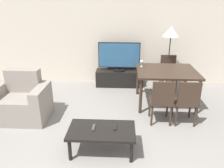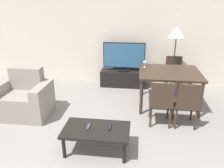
{
  "view_description": "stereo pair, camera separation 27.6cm",
  "coord_description": "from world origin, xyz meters",
  "px_view_note": "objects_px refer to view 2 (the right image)",
  "views": [
    {
      "loc": [
        0.32,
        -1.81,
        2.07
      ],
      "look_at": [
        0.13,
        1.85,
        0.65
      ],
      "focal_mm": 35.0,
      "sensor_mm": 36.0,
      "label": 1
    },
    {
      "loc": [
        0.59,
        -1.78,
        2.07
      ],
      "look_at": [
        0.13,
        1.85,
        0.65
      ],
      "focal_mm": 35.0,
      "sensor_mm": 36.0,
      "label": 2
    }
  ],
  "objects_px": {
    "dining_table": "(169,75)",
    "dining_chair_near": "(161,101)",
    "wine_glass_left": "(145,63)",
    "armchair": "(24,99)",
    "tv": "(124,57)",
    "remote_primary": "(89,127)",
    "dining_chair_near_right": "(187,102)",
    "tv_stand": "(124,78)",
    "coffee_table": "(96,131)",
    "floor_lamp": "(177,35)",
    "remote_secondary": "(110,127)",
    "dining_chair_far": "(173,72)"
  },
  "relations": [
    {
      "from": "coffee_table",
      "to": "remote_primary",
      "type": "xyz_separation_m",
      "value": [
        -0.12,
        0.03,
        0.06
      ]
    },
    {
      "from": "tv_stand",
      "to": "dining_chair_near",
      "type": "bearing_deg",
      "value": -66.89
    },
    {
      "from": "tv_stand",
      "to": "dining_chair_near",
      "type": "height_order",
      "value": "dining_chair_near"
    },
    {
      "from": "dining_chair_near",
      "to": "remote_secondary",
      "type": "relative_size",
      "value": 5.52
    },
    {
      "from": "tv",
      "to": "remote_primary",
      "type": "bearing_deg",
      "value": -96.61
    },
    {
      "from": "coffee_table",
      "to": "floor_lamp",
      "type": "height_order",
      "value": "floor_lamp"
    },
    {
      "from": "tv",
      "to": "coffee_table",
      "type": "relative_size",
      "value": 1.08
    },
    {
      "from": "dining_chair_near",
      "to": "dining_chair_far",
      "type": "bearing_deg",
      "value": 75.67
    },
    {
      "from": "dining_chair_far",
      "to": "wine_glass_left",
      "type": "relative_size",
      "value": 5.67
    },
    {
      "from": "remote_secondary",
      "to": "wine_glass_left",
      "type": "height_order",
      "value": "wine_glass_left"
    },
    {
      "from": "dining_table",
      "to": "dining_chair_far",
      "type": "distance_m",
      "value": 0.87
    },
    {
      "from": "tv_stand",
      "to": "wine_glass_left",
      "type": "distance_m",
      "value": 1.12
    },
    {
      "from": "dining_chair_far",
      "to": "remote_secondary",
      "type": "relative_size",
      "value": 5.52
    },
    {
      "from": "coffee_table",
      "to": "dining_table",
      "type": "relative_size",
      "value": 0.79
    },
    {
      "from": "dining_chair_far",
      "to": "wine_glass_left",
      "type": "height_order",
      "value": "wine_glass_left"
    },
    {
      "from": "dining_table",
      "to": "remote_secondary",
      "type": "relative_size",
      "value": 7.97
    },
    {
      "from": "wine_glass_left",
      "to": "tv",
      "type": "bearing_deg",
      "value": 122.54
    },
    {
      "from": "remote_secondary",
      "to": "wine_glass_left",
      "type": "distance_m",
      "value": 1.93
    },
    {
      "from": "dining_table",
      "to": "dining_chair_near",
      "type": "bearing_deg",
      "value": -104.33
    },
    {
      "from": "remote_secondary",
      "to": "dining_chair_near",
      "type": "bearing_deg",
      "value": 44.79
    },
    {
      "from": "dining_table",
      "to": "wine_glass_left",
      "type": "xyz_separation_m",
      "value": [
        -0.49,
        0.22,
        0.18
      ]
    },
    {
      "from": "coffee_table",
      "to": "dining_chair_near_right",
      "type": "relative_size",
      "value": 1.14
    },
    {
      "from": "coffee_table",
      "to": "wine_glass_left",
      "type": "relative_size",
      "value": 6.47
    },
    {
      "from": "tv_stand",
      "to": "coffee_table",
      "type": "relative_size",
      "value": 1.21
    },
    {
      "from": "wine_glass_left",
      "to": "armchair",
      "type": "bearing_deg",
      "value": -156.58
    },
    {
      "from": "armchair",
      "to": "coffee_table",
      "type": "xyz_separation_m",
      "value": [
        1.57,
        -0.89,
        0.0
      ]
    },
    {
      "from": "remote_secondary",
      "to": "armchair",
      "type": "bearing_deg",
      "value": 154.45
    },
    {
      "from": "armchair",
      "to": "coffee_table",
      "type": "height_order",
      "value": "armchair"
    },
    {
      "from": "dining_table",
      "to": "remote_primary",
      "type": "bearing_deg",
      "value": -128.57
    },
    {
      "from": "armchair",
      "to": "remote_secondary",
      "type": "relative_size",
      "value": 6.55
    },
    {
      "from": "dining_table",
      "to": "coffee_table",
      "type": "bearing_deg",
      "value": -125.5
    },
    {
      "from": "coffee_table",
      "to": "dining_chair_near_right",
      "type": "bearing_deg",
      "value": 30.74
    },
    {
      "from": "dining_chair_near",
      "to": "wine_glass_left",
      "type": "bearing_deg",
      "value": 105.17
    },
    {
      "from": "tv_stand",
      "to": "remote_secondary",
      "type": "xyz_separation_m",
      "value": [
        0.0,
        -2.58,
        0.17
      ]
    },
    {
      "from": "dining_chair_far",
      "to": "floor_lamp",
      "type": "relative_size",
      "value": 0.54
    },
    {
      "from": "tv",
      "to": "floor_lamp",
      "type": "height_order",
      "value": "floor_lamp"
    },
    {
      "from": "armchair",
      "to": "remote_secondary",
      "type": "distance_m",
      "value": 1.94
    },
    {
      "from": "coffee_table",
      "to": "dining_chair_near_right",
      "type": "distance_m",
      "value": 1.61
    },
    {
      "from": "tv_stand",
      "to": "dining_chair_near_right",
      "type": "relative_size",
      "value": 1.38
    },
    {
      "from": "dining_chair_near",
      "to": "remote_secondary",
      "type": "distance_m",
      "value": 1.09
    },
    {
      "from": "tv",
      "to": "dining_chair_far",
      "type": "height_order",
      "value": "tv"
    },
    {
      "from": "dining_chair_near",
      "to": "remote_primary",
      "type": "xyz_separation_m",
      "value": [
        -1.08,
        -0.79,
        -0.09
      ]
    },
    {
      "from": "coffee_table",
      "to": "dining_table",
      "type": "xyz_separation_m",
      "value": [
        1.17,
        1.64,
        0.34
      ]
    },
    {
      "from": "armchair",
      "to": "dining_chair_near_right",
      "type": "relative_size",
      "value": 1.19
    },
    {
      "from": "dining_chair_near",
      "to": "dining_chair_far",
      "type": "relative_size",
      "value": 1.0
    },
    {
      "from": "remote_primary",
      "to": "wine_glass_left",
      "type": "bearing_deg",
      "value": 66.56
    },
    {
      "from": "armchair",
      "to": "tv",
      "type": "bearing_deg",
      "value": 44.89
    },
    {
      "from": "armchair",
      "to": "coffee_table",
      "type": "distance_m",
      "value": 1.8
    },
    {
      "from": "tv",
      "to": "remote_primary",
      "type": "xyz_separation_m",
      "value": [
        -0.3,
        -2.61,
        -0.38
      ]
    },
    {
      "from": "dining_chair_far",
      "to": "wine_glass_left",
      "type": "xyz_separation_m",
      "value": [
        -0.7,
        -0.6,
        0.37
      ]
    }
  ]
}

